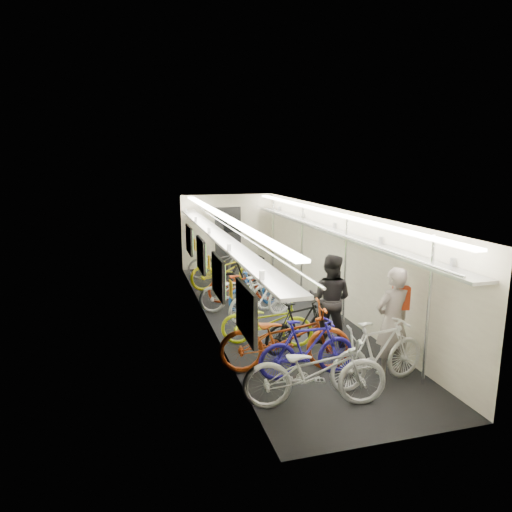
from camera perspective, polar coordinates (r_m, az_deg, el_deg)
train_car_shell at (r=10.68m, az=-0.73°, el=2.12°), size 10.00×10.00×10.00m
bicycle_0 at (r=6.70m, az=7.39°, el=-14.02°), size 2.16×1.08×1.09m
bicycle_1 at (r=7.53m, az=6.45°, el=-11.38°), size 1.65×0.47×0.99m
bicycle_2 at (r=7.68m, az=3.69°, el=-10.18°), size 2.31×1.17×1.16m
bicycle_3 at (r=8.54m, az=5.52°, el=-8.63°), size 1.65×0.94×0.96m
bicycle_4 at (r=8.73m, az=1.34°, el=-8.24°), size 1.86×1.23×0.92m
bicycle_5 at (r=10.05m, az=0.63°, el=-5.19°), size 1.77×1.07×1.03m
bicycle_6 at (r=10.64m, az=-2.15°, el=-4.39°), size 1.92×0.87×0.98m
bicycle_7 at (r=10.84m, az=-0.05°, el=-4.18°), size 1.61×0.99×0.94m
bicycle_8 at (r=11.38m, az=-1.60°, el=-3.41°), size 1.82×0.74×0.94m
bicycle_9 at (r=11.83m, az=-1.16°, el=-2.45°), size 1.88×0.93×1.09m
bicycle_10 at (r=12.55m, az=-3.62°, el=-1.63°), size 2.12×0.88×1.09m
bicycle_11 at (r=7.46m, az=15.02°, el=-11.59°), size 1.85×0.82×1.08m
bicycle_12 at (r=13.70m, az=-4.73°, el=-0.77°), size 1.87×0.74×0.96m
passenger_near at (r=7.77m, az=16.67°, el=-7.86°), size 0.72×0.53×1.81m
passenger_mid at (r=8.84m, az=9.23°, el=-5.33°), size 1.07×1.04×1.74m
backpack at (r=7.76m, az=17.66°, el=-5.01°), size 0.29×0.20×0.38m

